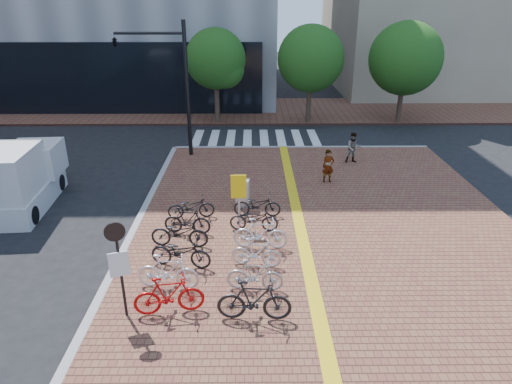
{
  "coord_description": "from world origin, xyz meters",
  "views": [
    {
      "loc": [
        0.26,
        -12.19,
        7.85
      ],
      "look_at": [
        0.41,
        2.99,
        1.3
      ],
      "focal_mm": 32.0,
      "sensor_mm": 36.0,
      "label": 1
    }
  ],
  "objects_px": {
    "bike_7": "(255,275)",
    "bike_11": "(257,205)",
    "bike_3": "(179,233)",
    "yellow_sign": "(239,191)",
    "bike_9": "(261,233)",
    "box_truck": "(20,179)",
    "bike_10": "(254,219)",
    "bike_4": "(187,221)",
    "traffic_light_pole": "(154,65)",
    "notice_sign": "(119,259)",
    "pedestrian_b": "(353,148)",
    "bike_6": "(254,300)",
    "bike_5": "(191,207)",
    "bike_8": "(256,253)",
    "pedestrian_a": "(328,166)",
    "utility_box": "(243,193)",
    "bike_0": "(169,295)",
    "bike_1": "(168,272)"
  },
  "relations": [
    {
      "from": "bike_3",
      "to": "notice_sign",
      "type": "distance_m",
      "value": 3.91
    },
    {
      "from": "yellow_sign",
      "to": "bike_6",
      "type": "bearing_deg",
      "value": -84.29
    },
    {
      "from": "bike_6",
      "to": "bike_8",
      "type": "height_order",
      "value": "bike_6"
    },
    {
      "from": "traffic_light_pole",
      "to": "bike_10",
      "type": "bearing_deg",
      "value": -60.54
    },
    {
      "from": "traffic_light_pole",
      "to": "notice_sign",
      "type": "bearing_deg",
      "value": -83.73
    },
    {
      "from": "pedestrian_b",
      "to": "utility_box",
      "type": "height_order",
      "value": "pedestrian_b"
    },
    {
      "from": "bike_10",
      "to": "bike_11",
      "type": "bearing_deg",
      "value": -1.63
    },
    {
      "from": "bike_3",
      "to": "traffic_light_pole",
      "type": "height_order",
      "value": "traffic_light_pole"
    },
    {
      "from": "bike_1",
      "to": "notice_sign",
      "type": "relative_size",
      "value": 0.65
    },
    {
      "from": "pedestrian_b",
      "to": "bike_6",
      "type": "bearing_deg",
      "value": -114.12
    },
    {
      "from": "bike_9",
      "to": "bike_8",
      "type": "bearing_deg",
      "value": 177.6
    },
    {
      "from": "bike_10",
      "to": "notice_sign",
      "type": "height_order",
      "value": "notice_sign"
    },
    {
      "from": "bike_6",
      "to": "bike_7",
      "type": "height_order",
      "value": "bike_6"
    },
    {
      "from": "bike_9",
      "to": "pedestrian_a",
      "type": "height_order",
      "value": "pedestrian_a"
    },
    {
      "from": "bike_6",
      "to": "bike_5",
      "type": "bearing_deg",
      "value": 24.57
    },
    {
      "from": "bike_7",
      "to": "yellow_sign",
      "type": "bearing_deg",
      "value": 13.58
    },
    {
      "from": "yellow_sign",
      "to": "bike_10",
      "type": "bearing_deg",
      "value": -30.72
    },
    {
      "from": "bike_8",
      "to": "pedestrian_a",
      "type": "bearing_deg",
      "value": -14.68
    },
    {
      "from": "bike_7",
      "to": "traffic_light_pole",
      "type": "bearing_deg",
      "value": 27.37
    },
    {
      "from": "bike_3",
      "to": "bike_0",
      "type": "bearing_deg",
      "value": -171.45
    },
    {
      "from": "bike_4",
      "to": "bike_11",
      "type": "bearing_deg",
      "value": -54.38
    },
    {
      "from": "bike_7",
      "to": "pedestrian_a",
      "type": "xyz_separation_m",
      "value": [
        3.31,
        8.16,
        0.26
      ]
    },
    {
      "from": "bike_11",
      "to": "utility_box",
      "type": "height_order",
      "value": "utility_box"
    },
    {
      "from": "bike_1",
      "to": "traffic_light_pole",
      "type": "xyz_separation_m",
      "value": [
        -2.37,
        11.97,
        4.07
      ]
    },
    {
      "from": "bike_7",
      "to": "bike_11",
      "type": "height_order",
      "value": "bike_7"
    },
    {
      "from": "bike_9",
      "to": "utility_box",
      "type": "relative_size",
      "value": 1.62
    },
    {
      "from": "bike_7",
      "to": "bike_11",
      "type": "distance_m",
      "value": 4.73
    },
    {
      "from": "bike_5",
      "to": "box_truck",
      "type": "distance_m",
      "value": 7.0
    },
    {
      "from": "bike_4",
      "to": "traffic_light_pole",
      "type": "xyz_separation_m",
      "value": [
        -2.49,
        8.71,
        4.11
      ]
    },
    {
      "from": "bike_4",
      "to": "bike_11",
      "type": "relative_size",
      "value": 0.93
    },
    {
      "from": "bike_6",
      "to": "bike_11",
      "type": "bearing_deg",
      "value": 1.57
    },
    {
      "from": "bike_5",
      "to": "bike_11",
      "type": "distance_m",
      "value": 2.48
    },
    {
      "from": "bike_3",
      "to": "box_truck",
      "type": "bearing_deg",
      "value": 67.76
    },
    {
      "from": "bike_8",
      "to": "yellow_sign",
      "type": "distance_m",
      "value": 2.85
    },
    {
      "from": "bike_11",
      "to": "notice_sign",
      "type": "relative_size",
      "value": 0.64
    },
    {
      "from": "bike_10",
      "to": "pedestrian_a",
      "type": "xyz_separation_m",
      "value": [
        3.32,
        4.6,
        0.3
      ]
    },
    {
      "from": "bike_6",
      "to": "bike_11",
      "type": "height_order",
      "value": "bike_6"
    },
    {
      "from": "pedestrian_a",
      "to": "utility_box",
      "type": "xyz_separation_m",
      "value": [
        -3.75,
        -2.53,
        -0.19
      ]
    },
    {
      "from": "bike_4",
      "to": "utility_box",
      "type": "xyz_separation_m",
      "value": [
        1.9,
        2.26,
        0.06
      ]
    },
    {
      "from": "bike_0",
      "to": "bike_4",
      "type": "height_order",
      "value": "bike_0"
    },
    {
      "from": "pedestrian_b",
      "to": "utility_box",
      "type": "xyz_separation_m",
      "value": [
        -5.41,
        -5.13,
        -0.2
      ]
    },
    {
      "from": "box_truck",
      "to": "bike_4",
      "type": "bearing_deg",
      "value": -20.16
    },
    {
      "from": "bike_4",
      "to": "traffic_light_pole",
      "type": "relative_size",
      "value": 0.25
    },
    {
      "from": "bike_5",
      "to": "bike_7",
      "type": "height_order",
      "value": "bike_7"
    },
    {
      "from": "bike_8",
      "to": "pedestrian_b",
      "type": "relative_size",
      "value": 1.02
    },
    {
      "from": "bike_7",
      "to": "bike_9",
      "type": "relative_size",
      "value": 0.9
    },
    {
      "from": "bike_11",
      "to": "yellow_sign",
      "type": "bearing_deg",
      "value": 144.45
    },
    {
      "from": "bike_9",
      "to": "box_truck",
      "type": "bearing_deg",
      "value": 74.81
    },
    {
      "from": "notice_sign",
      "to": "bike_8",
      "type": "bearing_deg",
      "value": 34.65
    },
    {
      "from": "bike_3",
      "to": "yellow_sign",
      "type": "distance_m",
      "value": 2.55
    }
  ]
}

